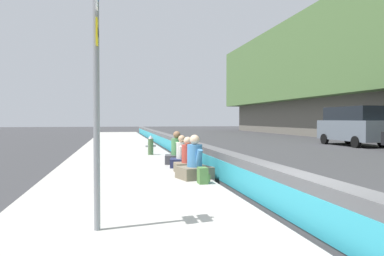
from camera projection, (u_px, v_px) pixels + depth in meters
ground_plane at (303, 228)px, 5.61m from camera, size 160.00×160.00×0.00m
sidewalk_strip at (135, 235)px, 5.05m from camera, size 80.00×4.40×0.14m
jersey_barrier at (303, 201)px, 5.60m from camera, size 76.00×0.45×0.85m
route_sign_post at (97, 86)px, 5.01m from camera, size 0.44×0.09×3.60m
fire_hydrant at (151, 145)px, 15.80m from camera, size 0.26×0.46×0.88m
seated_person_foreground at (195, 165)px, 9.47m from camera, size 0.91×1.00×1.18m
seated_person_middle at (188, 161)px, 10.56m from camera, size 0.68×0.77×1.07m
seated_person_rear at (182, 157)px, 11.71m from camera, size 0.78×0.87×1.06m
seated_person_far at (177, 153)px, 12.63m from camera, size 0.84×0.95×1.17m
backpack at (203, 176)px, 8.73m from camera, size 0.32×0.28×0.40m
parked_car_fourth at (352, 125)px, 23.11m from camera, size 5.11×2.12×2.56m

